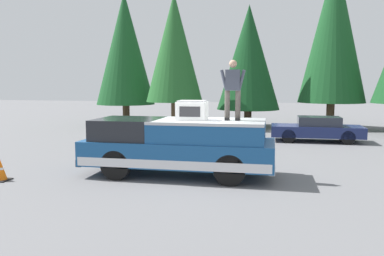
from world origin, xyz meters
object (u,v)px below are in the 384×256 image
traffic_cone (0,170)px  compressor_unit (192,110)px  pickup_truck (179,146)px  parked_car_navy (317,129)px  person_on_truck_bed (233,88)px

traffic_cone → compressor_unit: bearing=-73.5°
pickup_truck → parked_car_navy: 9.16m
pickup_truck → parked_car_navy: bearing=-31.0°
pickup_truck → compressor_unit: bearing=-102.3°
parked_car_navy → traffic_cone: parked_car_navy is taller
person_on_truck_bed → parked_car_navy: bearing=-22.0°
compressor_unit → pickup_truck: bearing=77.7°
pickup_truck → parked_car_navy: (7.85, -4.71, -0.29)m
compressor_unit → person_on_truck_bed: 1.30m
person_on_truck_bed → traffic_cone: 6.86m
pickup_truck → compressor_unit: 1.14m
pickup_truck → person_on_truck_bed: (0.05, -1.55, 1.68)m
pickup_truck → traffic_cone: pickup_truck is taller
parked_car_navy → traffic_cone: (-9.46, 9.42, -0.29)m
parked_car_navy → pickup_truck: bearing=149.0°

